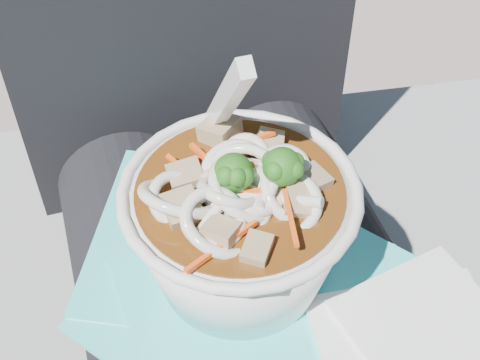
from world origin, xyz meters
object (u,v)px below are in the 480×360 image
object	(u,v)px
lap	(262,339)
plastic_bag	(252,292)
person_body	(232,238)
udon_bowl	(240,222)
stone_ledge	(221,352)

from	to	relation	value
lap	plastic_bag	size ratio (longest dim) A/B	1.20
lap	person_body	size ratio (longest dim) A/B	0.49
person_body	plastic_bag	size ratio (longest dim) A/B	2.43
udon_bowl	plastic_bag	bearing A→B (deg)	-72.82
stone_ledge	plastic_bag	world-z (taller)	plastic_bag
lap	plastic_bag	distance (m)	0.08
person_body	udon_bowl	world-z (taller)	person_body
stone_ledge	person_body	bearing A→B (deg)	-90.00
stone_ledge	udon_bowl	size ratio (longest dim) A/B	4.82
stone_ledge	lap	distance (m)	0.32
person_body	plastic_bag	world-z (taller)	person_body
stone_ledge	udon_bowl	xyz separation A→B (m)	(-0.02, -0.13, 0.43)
plastic_bag	stone_ledge	bearing A→B (deg)	85.99
stone_ledge	plastic_bag	size ratio (longest dim) A/B	2.50
lap	plastic_bag	xyz separation A→B (m)	(-0.01, -0.00, 0.08)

